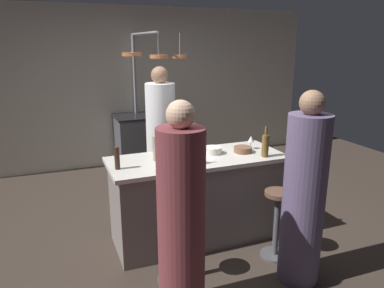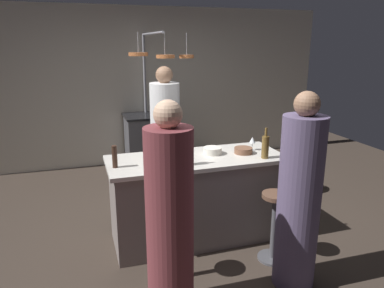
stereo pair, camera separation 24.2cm
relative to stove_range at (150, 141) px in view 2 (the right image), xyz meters
name	(u,v)px [view 2 (the right image)]	position (x,y,z in m)	size (l,w,h in m)	color
ground_plane	(196,237)	(0.00, -2.45, -0.45)	(9.00, 9.00, 0.00)	#382D26
back_wall	(143,87)	(0.00, 0.40, 0.85)	(6.40, 0.16, 2.60)	beige
kitchen_island	(196,198)	(0.00, -2.45, 0.01)	(1.80, 0.72, 0.90)	slate
stove_range	(150,141)	(0.00, 0.00, 0.00)	(0.80, 0.64, 0.89)	#47474C
chef	(166,141)	(-0.07, -1.42, 0.36)	(0.37, 0.37, 1.75)	white
bar_stool_left	(166,241)	(-0.48, -3.07, -0.07)	(0.28, 0.28, 0.68)	#4C4C51
guest_left	(170,221)	(-0.54, -3.46, 0.32)	(0.35, 0.35, 1.66)	brown
bar_stool_right	(274,224)	(0.57, -3.07, -0.07)	(0.28, 0.28, 0.68)	#4C4C51
guest_right	(299,200)	(0.56, -3.44, 0.33)	(0.35, 0.35, 1.67)	#594C6B
overhead_pot_rack	(154,69)	(-0.01, -0.53, 1.21)	(0.88, 1.40, 2.17)	gray
potted_plant	(296,171)	(1.72, -1.69, -0.15)	(0.36, 0.36, 0.52)	brown
pepper_mill	(115,157)	(-0.82, -2.52, 0.56)	(0.05, 0.05, 0.21)	#382319
wine_bottle_red	(186,153)	(-0.17, -2.65, 0.57)	(0.07, 0.07, 0.30)	#143319
wine_bottle_amber	(265,147)	(0.64, -2.69, 0.57)	(0.07, 0.07, 0.31)	brown
wine_bottle_white	(155,147)	(-0.41, -2.40, 0.58)	(0.07, 0.07, 0.33)	gray
wine_glass_by_chef	(252,141)	(0.66, -2.39, 0.56)	(0.07, 0.07, 0.15)	silver
wine_glass_near_left_guest	(164,158)	(-0.40, -2.69, 0.56)	(0.07, 0.07, 0.15)	silver
mixing_bowl_wooden	(243,150)	(0.51, -2.47, 0.48)	(0.19, 0.19, 0.06)	brown
mixing_bowl_ceramic	(212,151)	(0.20, -2.39, 0.49)	(0.19, 0.19, 0.07)	silver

